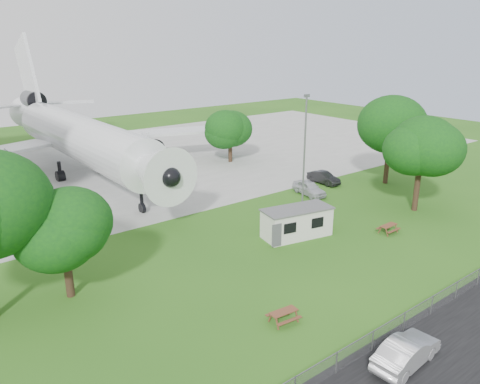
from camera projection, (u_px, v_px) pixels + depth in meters
ground at (282, 276)px, 34.43m from camera, size 160.00×160.00×0.00m
asphalt_strip at (450, 369)px, 24.68m from camera, size 120.00×8.00×0.02m
concrete_apron at (90, 169)px, 62.92m from camera, size 120.00×46.00×0.03m
airliner at (76, 135)px, 58.52m from camera, size 46.36×47.73×17.69m
site_cabin at (297, 222)px, 41.06m from camera, size 6.96×3.88×2.62m
picnic_west at (283, 322)px, 28.82m from camera, size 1.94×1.67×0.76m
picnic_east at (388, 233)px, 42.15m from camera, size 1.85×1.56×0.76m
fence at (393, 337)px, 27.30m from camera, size 58.00×0.04×1.30m
lamp_mast at (304, 163)px, 42.02m from camera, size 0.16×0.16×12.00m
tree_west_small at (63, 229)px, 30.26m from camera, size 5.92×5.92×7.89m
tree_east_front at (422, 147)px, 45.75m from camera, size 7.27×7.27×10.23m
tree_east_back at (391, 128)px, 54.77m from camera, size 8.39×8.39×10.96m
tree_far_apron at (230, 130)px, 65.35m from camera, size 6.81×6.81×8.02m
car_centre_sedan at (406, 352)px, 24.80m from camera, size 4.80×1.98×1.54m
car_ne_hatch at (309, 188)px, 52.26m from camera, size 2.50×4.76×1.55m
car_ne_sedan at (324, 178)px, 56.45m from camera, size 1.58×4.36×1.43m
car_apron_van at (73, 229)px, 40.99m from camera, size 5.25×2.31×1.50m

